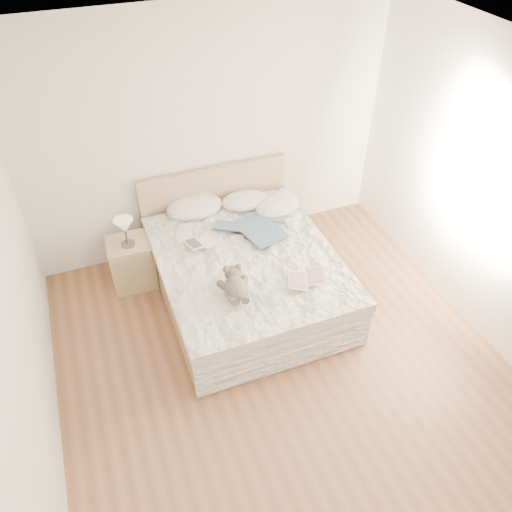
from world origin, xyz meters
The scene contains 15 objects.
floor centered at (0.00, 0.00, 0.00)m, with size 4.00×4.50×0.00m, color brown.
ceiling centered at (0.00, 0.00, 2.70)m, with size 4.00×4.50×0.00m, color white.
wall_back centered at (0.00, 2.25, 1.35)m, with size 4.00×0.02×2.70m, color white.
wall_left centered at (-2.00, 0.00, 1.35)m, with size 0.02×4.50×2.70m, color white.
window centered at (1.99, 0.30, 1.45)m, with size 0.02×1.30×1.10m, color white.
bed centered at (0.00, 1.19, 0.31)m, with size 1.72×2.14×1.00m.
nightstand centered at (-1.07, 1.80, 0.28)m, with size 0.45×0.40×0.56m, color tan.
table_lamp centered at (-1.07, 1.76, 0.79)m, with size 0.24×0.24×0.32m.
pillow_left centered at (-0.27, 2.06, 0.64)m, with size 0.63×0.44×0.19m, color white.
pillow_middle centered at (0.29, 1.97, 0.64)m, with size 0.53×0.37×0.16m, color white.
pillow_right centered at (0.59, 1.75, 0.64)m, with size 0.55×0.38×0.16m, color white.
blouse centered at (0.26, 1.43, 0.63)m, with size 0.58×0.62×0.02m, color #334B63, non-canonical shape.
photo_book centered at (-0.38, 1.43, 0.63)m, with size 0.29×0.20×0.02m, color white.
childrens_book centered at (0.39, 0.57, 0.63)m, with size 0.38×0.25×0.02m, color beige.
teddy_bear centered at (-0.30, 0.60, 0.65)m, with size 0.26×0.36×0.19m, color brown, non-canonical shape.
Camera 1 is at (-1.27, -2.43, 3.82)m, focal length 35.00 mm.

